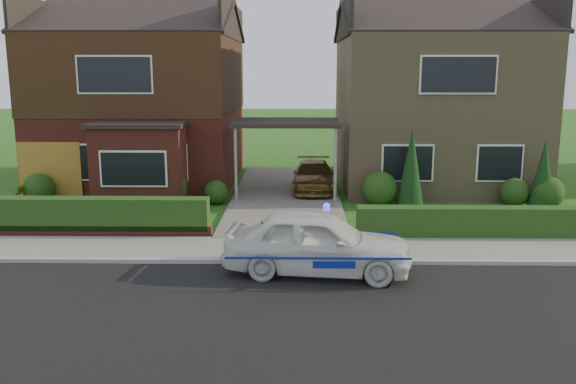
{
  "coord_description": "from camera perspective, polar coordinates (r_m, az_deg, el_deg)",
  "views": [
    {
      "loc": [
        0.43,
        -10.91,
        4.61
      ],
      "look_at": [
        0.19,
        3.5,
        1.68
      ],
      "focal_mm": 38.0,
      "sensor_mm": 36.0,
      "label": 1
    }
  ],
  "objects": [
    {
      "name": "sidewalk",
      "position": [
        15.7,
        -0.65,
        -5.4
      ],
      "size": [
        60.0,
        2.0,
        0.1
      ],
      "primitive_type": "cube",
      "color": "slate",
      "rests_on": "ground"
    },
    {
      "name": "hedge_left",
      "position": [
        18.11,
        -19.25,
        -3.92
      ],
      "size": [
        7.5,
        0.55,
        0.9
      ],
      "primitive_type": "cube",
      "color": "#113712",
      "rests_on": "ground"
    },
    {
      "name": "road",
      "position": [
        11.86,
        -1.22,
        -11.4
      ],
      "size": [
        60.0,
        6.0,
        0.02
      ],
      "primitive_type": "cube",
      "color": "black",
      "rests_on": "ground"
    },
    {
      "name": "ground",
      "position": [
        11.86,
        -1.22,
        -11.4
      ],
      "size": [
        120.0,
        120.0,
        0.0
      ],
      "primitive_type": "plane",
      "color": "#185215",
      "rests_on": "ground"
    },
    {
      "name": "kerb",
      "position": [
        14.69,
        -0.77,
        -6.55
      ],
      "size": [
        60.0,
        0.16,
        0.12
      ],
      "primitive_type": "cube",
      "color": "#9E9993",
      "rests_on": "ground"
    },
    {
      "name": "potted_plant_a",
      "position": [
        19.65,
        -19.15,
        -1.6
      ],
      "size": [
        0.43,
        0.32,
        0.75
      ],
      "primitive_type": "imported",
      "rotation": [
        0.0,
        0.0,
        0.13
      ],
      "color": "gray",
      "rests_on": "ground"
    },
    {
      "name": "carport_link",
      "position": [
        21.96,
        -0.16,
        6.39
      ],
      "size": [
        3.8,
        3.0,
        2.77
      ],
      "color": "black",
      "rests_on": "ground"
    },
    {
      "name": "police_car",
      "position": [
        13.88,
        2.79,
        -4.79
      ],
      "size": [
        3.91,
        4.42,
        1.61
      ],
      "rotation": [
        0.0,
        0.0,
        1.45
      ],
      "color": "silver",
      "rests_on": "ground"
    },
    {
      "name": "potted_plant_b",
      "position": [
        22.43,
        -23.88,
        -0.39
      ],
      "size": [
        0.52,
        0.51,
        0.74
      ],
      "primitive_type": "imported",
      "rotation": [
        0.0,
        0.0,
        0.68
      ],
      "color": "gray",
      "rests_on": "ground"
    },
    {
      "name": "shrub_left_near",
      "position": [
        21.13,
        -6.75,
        -0.02
      ],
      "size": [
        0.84,
        0.84,
        0.84
      ],
      "primitive_type": "sphere",
      "color": "#113712",
      "rests_on": "ground"
    },
    {
      "name": "dwarf_wall",
      "position": [
        17.93,
        -19.45,
        -3.49
      ],
      "size": [
        7.7,
        0.25,
        0.36
      ],
      "primitive_type": "cube",
      "color": "maroon",
      "rests_on": "ground"
    },
    {
      "name": "driveway",
      "position": [
        22.38,
        -0.16,
        -0.23
      ],
      "size": [
        3.8,
        12.0,
        0.12
      ],
      "primitive_type": "cube",
      "color": "#666059",
      "rests_on": "ground"
    },
    {
      "name": "driveway_car",
      "position": [
        22.82,
        2.38,
        1.51
      ],
      "size": [
        1.6,
        3.73,
        1.07
      ],
      "primitive_type": "imported",
      "rotation": [
        0.0,
        0.0,
        -0.03
      ],
      "color": "brown",
      "rests_on": "driveway"
    },
    {
      "name": "shrub_left_mid",
      "position": [
        21.07,
        -11.19,
        0.47
      ],
      "size": [
        1.32,
        1.32,
        1.32
      ],
      "primitive_type": "sphere",
      "color": "#113712",
      "rests_on": "ground"
    },
    {
      "name": "shrub_right_far",
      "position": [
        22.16,
        23.14,
        -0.02
      ],
      "size": [
        1.08,
        1.08,
        1.08
      ],
      "primitive_type": "sphere",
      "color": "#113712",
      "rests_on": "ground"
    },
    {
      "name": "conifer_b",
      "position": [
        21.99,
        22.77,
        1.41
      ],
      "size": [
        0.9,
        0.9,
        2.2
      ],
      "primitive_type": "cone",
      "color": "black",
      "rests_on": "ground"
    },
    {
      "name": "shrub_left_far",
      "position": [
        22.65,
        -22.27,
        0.28
      ],
      "size": [
        1.08,
        1.08,
        1.08
      ],
      "primitive_type": "sphere",
      "color": "#113712",
      "rests_on": "ground"
    },
    {
      "name": "shrub_right_near",
      "position": [
        20.89,
        8.57,
        0.3
      ],
      "size": [
        1.2,
        1.2,
        1.2
      ],
      "primitive_type": "sphere",
      "color": "#113712",
      "rests_on": "ground"
    },
    {
      "name": "shrub_right_mid",
      "position": [
        22.09,
        20.43,
        -0.01
      ],
      "size": [
        0.96,
        0.96,
        0.96
      ],
      "primitive_type": "sphere",
      "color": "#113712",
      "rests_on": "ground"
    },
    {
      "name": "conifer_a",
      "position": [
        20.73,
        11.44,
        2.08
      ],
      "size": [
        0.9,
        0.9,
        2.6
      ],
      "primitive_type": "cone",
      "color": "black",
      "rests_on": "ground"
    },
    {
      "name": "hedge_right",
      "position": [
        17.74,
        18.6,
        -4.19
      ],
      "size": [
        7.5,
        0.55,
        0.8
      ],
      "primitive_type": "cube",
      "color": "#113712",
      "rests_on": "ground"
    },
    {
      "name": "potted_plant_c",
      "position": [
        19.04,
        -22.73,
        -2.33
      ],
      "size": [
        0.46,
        0.46,
        0.71
      ],
      "primitive_type": "imported",
      "rotation": [
        0.0,
        0.0,
        1.73
      ],
      "color": "gray",
      "rests_on": "ground"
    },
    {
      "name": "garage_door",
      "position": [
        22.88,
        -21.34,
        1.75
      ],
      "size": [
        2.2,
        0.1,
        2.1
      ],
      "primitive_type": "cube",
      "color": "olive",
      "rests_on": "ground"
    },
    {
      "name": "house_right",
      "position": [
        25.5,
        13.29,
        9.07
      ],
      "size": [
        7.5,
        8.06,
        7.25
      ],
      "color": "#917A59",
      "rests_on": "ground"
    },
    {
      "name": "house_left",
      "position": [
        25.59,
        -13.27,
        9.41
      ],
      "size": [
        7.5,
        9.53,
        7.25
      ],
      "color": "maroon",
      "rests_on": "ground"
    }
  ]
}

